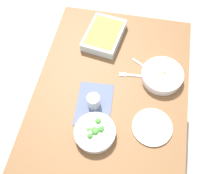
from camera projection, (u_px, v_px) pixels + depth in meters
ground_plane at (112, 130)px, 2.16m from camera, size 6.00×6.00×0.00m
dining_table at (112, 94)px, 1.59m from camera, size 1.20×0.90×0.74m
placemat at (94, 104)px, 1.45m from camera, size 0.29×0.22×0.00m
stew_bowl at (162, 75)px, 1.51m from camera, size 0.25×0.25×0.06m
broccoli_bowl at (95, 132)px, 1.34m from camera, size 0.22×0.22×0.07m
baking_dish at (104, 35)px, 1.67m from camera, size 0.33×0.26×0.06m
drink_cup at (94, 102)px, 1.42m from camera, size 0.07×0.07×0.08m
side_plate at (152, 127)px, 1.38m from camera, size 0.22×0.22×0.01m
spoon_by_stew at (147, 68)px, 1.57m from camera, size 0.10×0.16×0.01m
fork_on_table at (131, 75)px, 1.55m from camera, size 0.03×0.18×0.01m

